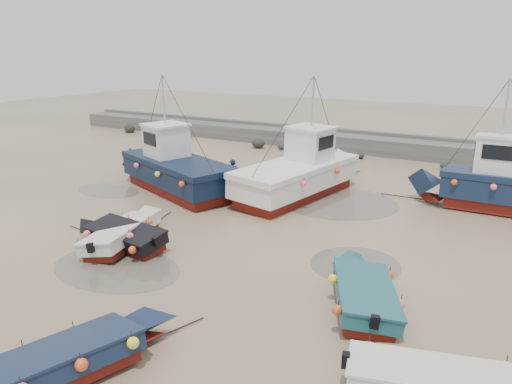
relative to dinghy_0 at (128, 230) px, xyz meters
The scene contains 14 objects.
ground 3.69m from the dinghy_0, ahead, with size 120.00×120.00×0.00m, color tan.
seawall 22.86m from the dinghy_0, 80.79° to the left, with size 60.00×4.92×1.50m.
puddle_a 2.53m from the dinghy_0, 55.86° to the right, with size 5.10×5.10×0.01m, color #5E584C.
puddle_b 9.08m from the dinghy_0, 16.71° to the left, with size 3.28×3.28×0.01m, color #5E584C.
puddle_c 8.24m from the dinghy_0, 142.25° to the left, with size 3.95×3.95×0.01m, color #5E584C.
puddle_d 10.87m from the dinghy_0, 60.94° to the left, with size 6.11×6.11×0.01m, color #5E584C.
dinghy_0 is the anchor object (origin of this frame).
dinghy_1 8.68m from the dinghy_0, 54.55° to the right, with size 3.22×6.34×1.43m.
dinghy_2 9.82m from the dinghy_0, ahead, with size 3.38×5.68×1.43m.
dinghy_4 0.36m from the dinghy_0, 93.01° to the right, with size 5.81×2.10×1.43m.
cabin_boat_0 7.91m from the dinghy_0, 116.69° to the left, with size 10.90×5.94×6.22m.
cabin_boat_1 10.34m from the dinghy_0, 72.61° to the left, with size 4.21×11.48×6.22m.
cabin_boat_2 17.41m from the dinghy_0, 44.15° to the left, with size 9.68×2.96×6.22m.
person 8.45m from the dinghy_0, 93.13° to the left, with size 0.67×0.44×1.83m, color #181F3C.
Camera 1 is at (10.48, -14.22, 7.57)m, focal length 35.00 mm.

